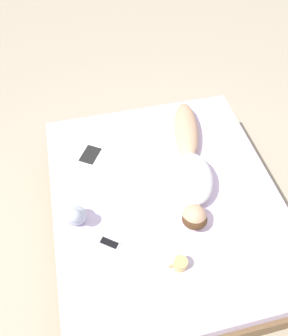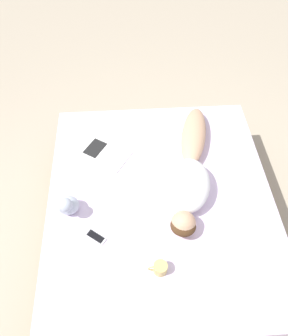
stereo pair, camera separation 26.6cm
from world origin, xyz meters
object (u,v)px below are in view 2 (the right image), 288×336
Objects in this scene: person at (189,172)px; cell_phone at (96,237)px; open_magazine at (105,153)px; coffee_mug at (160,268)px.

cell_phone is at bearing 46.15° from person.
open_magazine is 3.78× the size of coffee_mug.
cell_phone is (0.06, 0.78, 0.00)m from open_magazine.
coffee_mug is (-0.38, 1.06, 0.04)m from open_magazine.
person reaches higher than cell_phone.
person is at bearing -171.54° from open_magazine.
coffee_mug is at bearing 81.63° from person.
coffee_mug is (0.30, 0.74, -0.05)m from person.
open_magazine is 1.12m from coffee_mug.
coffee_mug reaches higher than cell_phone.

